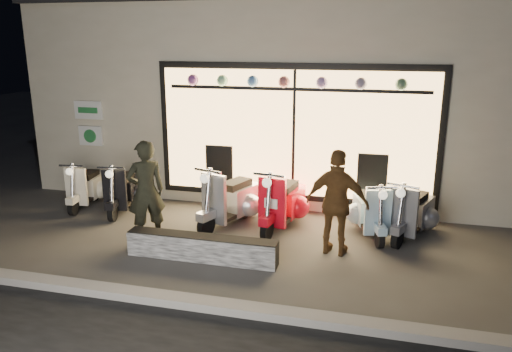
{
  "coord_description": "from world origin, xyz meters",
  "views": [
    {
      "loc": [
        2.42,
        -7.32,
        3.32
      ],
      "look_at": [
        0.4,
        0.6,
        1.05
      ],
      "focal_mm": 35.0,
      "sensor_mm": 36.0,
      "label": 1
    }
  ],
  "objects_px": {
    "graffiti_barrier": "(202,248)",
    "scooter_silver": "(234,199)",
    "woman": "(337,203)",
    "scooter_red": "(284,202)",
    "man": "(146,191)"
  },
  "relations": [
    {
      "from": "man",
      "to": "woman",
      "type": "relative_size",
      "value": 1.02
    },
    {
      "from": "woman",
      "to": "graffiti_barrier",
      "type": "bearing_deg",
      "value": 30.42
    },
    {
      "from": "man",
      "to": "graffiti_barrier",
      "type": "bearing_deg",
      "value": 116.79
    },
    {
      "from": "scooter_silver",
      "to": "woman",
      "type": "xyz_separation_m",
      "value": [
        1.96,
        -0.95,
        0.4
      ]
    },
    {
      "from": "scooter_silver",
      "to": "scooter_red",
      "type": "xyz_separation_m",
      "value": [
        0.92,
        0.1,
        -0.01
      ]
    },
    {
      "from": "graffiti_barrier",
      "to": "man",
      "type": "distance_m",
      "value": 1.43
    },
    {
      "from": "graffiti_barrier",
      "to": "woman",
      "type": "xyz_separation_m",
      "value": [
        1.97,
        0.76,
        0.65
      ]
    },
    {
      "from": "scooter_silver",
      "to": "scooter_red",
      "type": "distance_m",
      "value": 0.92
    },
    {
      "from": "graffiti_barrier",
      "to": "woman",
      "type": "height_order",
      "value": "woman"
    },
    {
      "from": "scooter_silver",
      "to": "scooter_red",
      "type": "height_order",
      "value": "scooter_silver"
    },
    {
      "from": "scooter_silver",
      "to": "man",
      "type": "xyz_separation_m",
      "value": [
        -1.17,
        -1.18,
        0.41
      ]
    },
    {
      "from": "scooter_red",
      "to": "scooter_silver",
      "type": "bearing_deg",
      "value": -164.19
    },
    {
      "from": "graffiti_barrier",
      "to": "scooter_red",
      "type": "bearing_deg",
      "value": 62.79
    },
    {
      "from": "graffiti_barrier",
      "to": "scooter_silver",
      "type": "relative_size",
      "value": 1.53
    },
    {
      "from": "graffiti_barrier",
      "to": "woman",
      "type": "relative_size",
      "value": 1.4
    }
  ]
}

